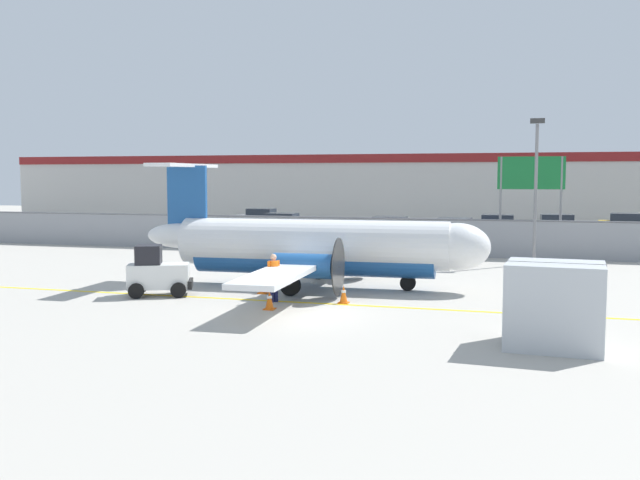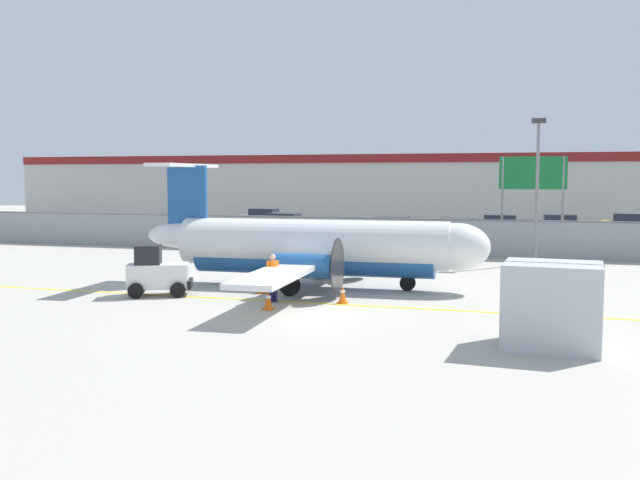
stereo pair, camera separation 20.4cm
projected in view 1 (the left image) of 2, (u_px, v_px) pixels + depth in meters
The scene contains 22 objects.
ground_plane at pixel (307, 303), 24.86m from camera, with size 140.00×140.00×0.01m.
perimeter_fence at pixel (391, 235), 40.07m from camera, with size 98.00×0.10×2.10m.
parking_lot_strip at pixel (420, 237), 51.17m from camera, with size 98.00×17.00×0.12m.
background_building at pixel (447, 188), 68.58m from camera, with size 91.00×8.10×6.50m.
commuter_airplane at pixel (319, 247), 28.21m from camera, with size 14.09×16.05×4.92m.
baggage_tug at pixel (157, 273), 26.30m from camera, with size 2.57×2.08×1.88m.
ground_crew_worker at pixel (274, 275), 24.93m from camera, with size 0.46×0.52×1.70m.
cargo_container at pixel (554, 305), 18.26m from camera, with size 2.53×2.16×2.20m.
traffic_cone_near_left at pixel (270, 300), 23.57m from camera, with size 0.36×0.36×0.64m.
traffic_cone_near_right at pixel (263, 285), 26.81m from camera, with size 0.36×0.36×0.64m.
traffic_cone_far_left at pixel (344, 294), 24.73m from camera, with size 0.36×0.36×0.64m.
traffic_cone_far_right at pixel (258, 277), 29.14m from camera, with size 0.36×0.36×0.64m.
parked_car_0 at pixel (260, 218), 60.45m from camera, with size 4.26×2.13×1.58m.
parked_car_1 at pixel (281, 224), 52.96m from camera, with size 4.29×2.20×1.58m.
parked_car_2 at pixel (303, 230), 47.27m from camera, with size 4.21×2.03×1.58m.
parked_car_3 at pixel (392, 228), 48.21m from camera, with size 4.21×2.02×1.58m.
parked_car_4 at pixel (456, 230), 46.68m from camera, with size 4.21×2.02×1.58m.
parked_car_5 at pixel (499, 226), 50.70m from camera, with size 4.24×2.08×1.58m.
parked_car_6 at pixel (558, 226), 51.10m from camera, with size 4.30×2.22×1.58m.
parked_car_7 at pixel (628, 224), 52.48m from camera, with size 4.39×2.45×1.58m.
apron_light_pole at pixel (536, 178), 35.49m from camera, with size 0.70×0.30×7.27m.
highway_sign at pixel (531, 181), 39.17m from camera, with size 3.60×0.14×5.50m.
Camera 1 is at (7.25, -21.48, 4.39)m, focal length 40.00 mm.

